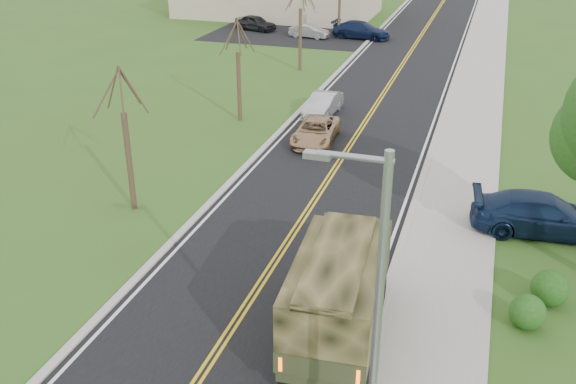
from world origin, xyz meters
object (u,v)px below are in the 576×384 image
at_px(sedan_silver, 323,105).
at_px(pickup_navy, 543,215).
at_px(military_truck, 340,287).
at_px(suv_champagne, 316,131).

distance_m(sedan_silver, pickup_navy, 16.35).
distance_m(military_truck, pickup_navy, 10.69).
xyz_separation_m(suv_champagne, sedan_silver, (-0.79, 4.42, 0.04)).
bearing_deg(suv_champagne, pickup_navy, -35.66).
relative_size(military_truck, suv_champagne, 1.51).
bearing_deg(sedan_silver, military_truck, -70.37).
bearing_deg(pickup_navy, suv_champagne, 52.28).
distance_m(suv_champagne, pickup_navy, 12.99).
bearing_deg(pickup_navy, military_truck, 140.52).
relative_size(sedan_silver, pickup_navy, 0.73).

